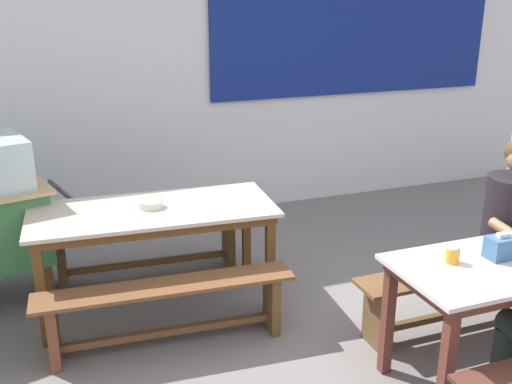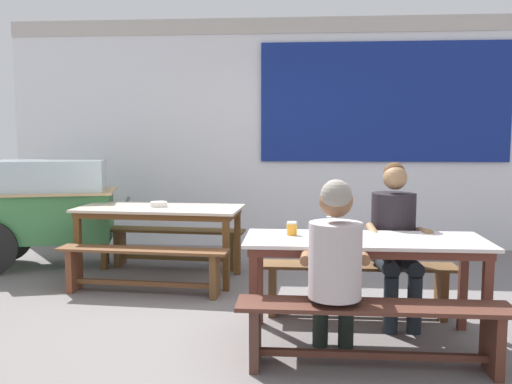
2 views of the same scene
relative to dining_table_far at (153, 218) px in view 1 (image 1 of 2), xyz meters
name	(u,v)px [view 1 (image 1 of 2)]	position (x,y,z in m)	size (l,w,h in m)	color
ground_plane	(380,356)	(1.18, -1.11, -0.68)	(40.00, 40.00, 0.00)	slate
backdrop_wall	(239,56)	(1.24, 1.78, 0.88)	(7.16, 0.23, 2.97)	white
dining_table_far	(153,218)	(0.00, 0.00, 0.00)	(1.71, 0.84, 0.76)	beige
bench_far_back	(147,241)	(0.04, 0.53, -0.39)	(1.58, 0.38, 0.44)	brown
bench_far_front	(167,306)	(-0.04, -0.53, -0.39)	(1.64, 0.36, 0.44)	brown
bench_near_back	(467,287)	(1.90, -0.99, -0.39)	(1.62, 0.28, 0.44)	brown
tissue_box	(501,247)	(1.66, -1.47, 0.14)	(0.16, 0.11, 0.15)	#37608D
condiment_jar	(452,254)	(1.37, -1.43, 0.13)	(0.08, 0.08, 0.10)	orange
soup_bowl	(150,204)	(-0.01, 0.02, 0.10)	(0.17, 0.17, 0.05)	silver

